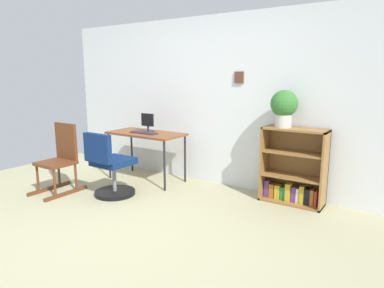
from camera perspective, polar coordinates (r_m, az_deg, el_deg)
ground_plane at (r=3.57m, az=-15.51°, el=-14.43°), size 6.24×6.24×0.00m
wall_back at (r=4.90m, az=3.15°, el=7.04°), size 5.20×0.12×2.32m
desk at (r=5.03m, az=-7.62°, el=1.27°), size 1.12×0.56×0.71m
monitor at (r=5.06m, az=-7.35°, el=3.36°), size 0.22×0.19×0.27m
keyboard at (r=4.95m, az=-7.99°, el=1.86°), size 0.43×0.12×0.02m
office_chair at (r=4.49m, az=-13.40°, el=-4.10°), size 0.52×0.55×0.84m
rocking_chair at (r=4.86m, az=-20.94°, el=-2.15°), size 0.42×0.64×0.90m
bookshelf_low at (r=4.34m, az=16.51°, el=-4.23°), size 0.74×0.30×0.92m
potted_plant_on_shelf at (r=4.20m, az=14.99°, el=6.06°), size 0.32×0.32×0.44m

